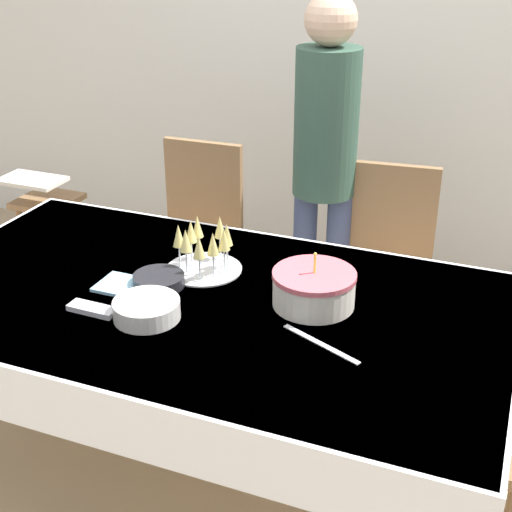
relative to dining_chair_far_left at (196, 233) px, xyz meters
The scene contains 14 objects.
ground_plane 1.16m from the dining_chair_far_left, 62.72° to the right, with size 12.00×12.00×0.00m, color tan.
wall_back 1.36m from the dining_chair_far_left, 64.27° to the left, with size 8.00×0.05×2.70m.
dining_table 1.03m from the dining_chair_far_left, 62.72° to the right, with size 2.12×1.19×0.75m.
dining_chair_far_left is the anchor object (origin of this frame).
dining_chair_far_right 0.93m from the dining_chair_far_left, ahead, with size 0.46×0.46×0.97m.
birthday_cake 1.22m from the dining_chair_far_left, 43.87° to the right, with size 0.28×0.28×0.20m.
champagne_tray 0.88m from the dining_chair_far_left, 61.02° to the right, with size 0.28×0.28×0.18m.
plate_stack_main 1.19m from the dining_chair_far_left, 71.29° to the right, with size 0.22×0.22×0.06m.
plate_stack_dessert 0.97m from the dining_chair_far_left, 71.34° to the right, with size 0.18×0.18×0.04m.
cake_knife 1.43m from the dining_chair_far_left, 47.82° to the right, with size 0.28×0.14×0.00m.
fork_pile 1.18m from the dining_chair_far_left, 80.70° to the right, with size 0.17×0.06×0.02m.
napkin_pile 0.99m from the dining_chair_far_left, 79.61° to the right, with size 0.15×0.15×0.01m.
person_standing 0.78m from the dining_chair_far_left, ahead, with size 0.28×0.28×1.67m.
high_chair 0.92m from the dining_chair_far_left, behind, with size 0.33×0.35×0.71m.
Camera 1 is at (0.98, -1.93, 1.94)m, focal length 50.00 mm.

